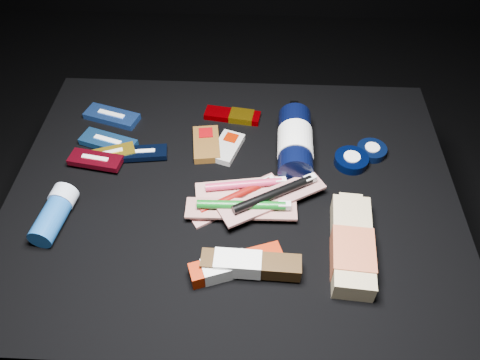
{
  "coord_description": "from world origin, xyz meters",
  "views": [
    {
      "loc": [
        0.05,
        -0.67,
        1.18
      ],
      "look_at": [
        0.01,
        0.01,
        0.42
      ],
      "focal_mm": 35.0,
      "sensor_mm": 36.0,
      "label": 1
    }
  ],
  "objects_px": {
    "lotion_bottle": "(295,143)",
    "toothpaste_carton_red": "(232,266)",
    "bodywash_bottle": "(352,247)",
    "deodorant_stick": "(54,214)"
  },
  "relations": [
    {
      "from": "bodywash_bottle",
      "to": "deodorant_stick",
      "type": "xyz_separation_m",
      "value": [
        -0.6,
        0.05,
        0.0
      ]
    },
    {
      "from": "lotion_bottle",
      "to": "bodywash_bottle",
      "type": "bearing_deg",
      "value": -68.13
    },
    {
      "from": "bodywash_bottle",
      "to": "toothpaste_carton_red",
      "type": "bearing_deg",
      "value": -163.51
    },
    {
      "from": "toothpaste_carton_red",
      "to": "deodorant_stick",
      "type": "bearing_deg",
      "value": 145.32
    },
    {
      "from": "lotion_bottle",
      "to": "deodorant_stick",
      "type": "bearing_deg",
      "value": -154.92
    },
    {
      "from": "lotion_bottle",
      "to": "bodywash_bottle",
      "type": "xyz_separation_m",
      "value": [
        0.1,
        -0.27,
        -0.02
      ]
    },
    {
      "from": "deodorant_stick",
      "to": "toothpaste_carton_red",
      "type": "bearing_deg",
      "value": -7.43
    },
    {
      "from": "lotion_bottle",
      "to": "toothpaste_carton_red",
      "type": "xyz_separation_m",
      "value": [
        -0.13,
        -0.32,
        -0.02
      ]
    },
    {
      "from": "bodywash_bottle",
      "to": "toothpaste_carton_red",
      "type": "xyz_separation_m",
      "value": [
        -0.23,
        -0.05,
        -0.01
      ]
    },
    {
      "from": "lotion_bottle",
      "to": "toothpaste_carton_red",
      "type": "relative_size",
      "value": 1.39
    }
  ]
}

